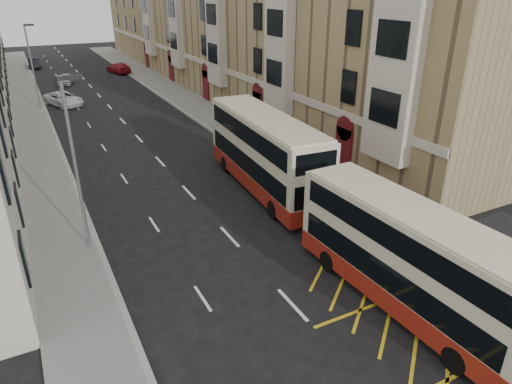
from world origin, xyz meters
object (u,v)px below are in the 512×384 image
street_lamp_far (32,62)px  car_silver (65,79)px  car_red (119,68)px  double_decker_rear (265,153)px  pedestrian_far (401,212)px  white_van (63,99)px  double_decker_front (409,259)px  car_dark (34,63)px  street_lamp_near (75,157)px

street_lamp_far → car_silver: size_ratio=2.04×
street_lamp_far → car_red: size_ratio=1.60×
double_decker_rear → car_silver: 40.62m
pedestrian_far → white_van: bearing=-31.7°
double_decker_front → pedestrian_far: bearing=45.5°
car_dark → pedestrian_far: bearing=-75.7°
pedestrian_far → car_red: 52.97m
double_decker_rear → car_red: 45.29m
pedestrian_far → street_lamp_far: bearing=-28.1°
pedestrian_far → car_red: (-2.88, 52.89, -0.27)m
street_lamp_near → double_decker_front: (10.19, -9.95, -2.52)m
double_decker_front → car_red: 57.55m
street_lamp_near → street_lamp_far: size_ratio=1.00×
double_decker_front → pedestrian_far: size_ratio=6.22×
street_lamp_near → car_dark: 57.76m
car_silver → street_lamp_near: bearing=-79.1°
street_lamp_near → street_lamp_far: (0.00, 30.00, 0.00)m
car_silver → car_red: 9.37m
car_silver → car_dark: size_ratio=0.86×
double_decker_rear → pedestrian_far: size_ratio=6.98×
street_lamp_far → double_decker_rear: 29.77m
car_red → street_lamp_far: bearing=45.1°
street_lamp_near → white_van: street_lamp_near is taller
pedestrian_far → double_decker_rear: bearing=-24.4°
street_lamp_far → white_van: size_ratio=1.59×
white_van → car_red: size_ratio=1.00×
double_decker_front → pedestrian_far: (4.24, 4.62, -1.12)m
car_silver → white_van: bearing=-81.5°
double_decker_rear → white_van: size_ratio=2.34×
pedestrian_far → car_red: pedestrian_far is taller
car_red → white_van: bearing=49.6°
white_van → car_silver: 11.67m
double_decker_rear → street_lamp_near: bearing=-164.1°
car_red → double_decker_front: bearing=77.1°
car_dark → double_decker_rear: bearing=-77.8°
street_lamp_near → double_decker_front: size_ratio=0.76×
pedestrian_far → white_van: 38.05m
street_lamp_near → pedestrian_far: street_lamp_near is taller
car_dark → car_red: bearing=-41.7°
pedestrian_far → car_silver: (-10.63, 47.63, -0.33)m
street_lamp_near → car_red: bearing=76.4°
pedestrian_far → car_red: bearing=-47.2°
double_decker_front → pedestrian_far: 6.37m
double_decker_rear → car_silver: bearing=103.5°
double_decker_rear → double_decker_front: bearing=-88.7°
street_lamp_far → pedestrian_far: size_ratio=4.75×
double_decker_front → car_red: double_decker_front is taller
double_decker_rear → white_van: 29.69m
street_lamp_near → street_lamp_far: 30.00m
double_decker_rear → car_dark: bearing=103.5°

